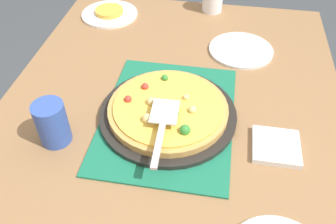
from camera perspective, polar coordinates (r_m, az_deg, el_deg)
dining_table at (r=1.08m, az=0.00°, el=-4.97°), size 1.40×1.00×0.75m
placemat at (r=1.00m, az=0.00°, el=-0.71°), size 0.48×0.36×0.01m
pizza_pan at (r=0.99m, az=0.00°, el=-0.29°), size 0.38×0.38×0.01m
pizza at (r=0.98m, az=-0.02°, el=0.53°), size 0.33×0.33×0.05m
plate_far_right at (r=1.49m, az=-9.31°, el=15.20°), size 0.22×0.22×0.01m
plate_side at (r=1.28m, az=11.57°, el=9.69°), size 0.22×0.22×0.01m
served_slice_right at (r=1.48m, az=-9.37°, el=15.64°), size 0.11×0.11×0.02m
cup_near at (r=0.94m, az=-18.04°, el=-1.71°), size 0.08×0.08×0.12m
pizza_server at (r=0.88m, az=-0.87°, el=-2.05°), size 0.23×0.07×0.01m
napkin_stack at (r=0.96m, az=16.88°, el=-5.28°), size 0.12×0.12×0.02m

